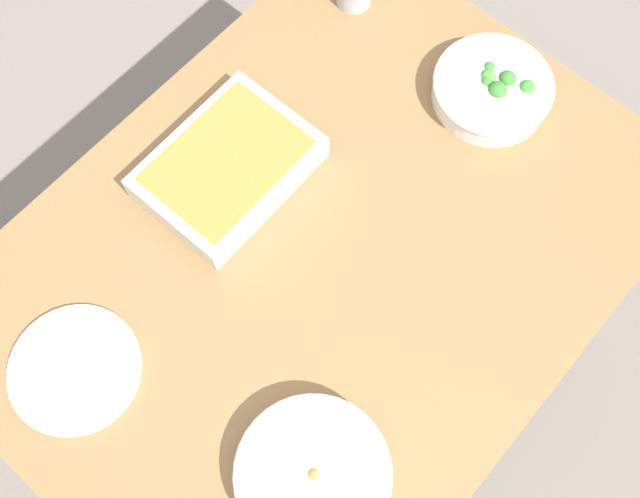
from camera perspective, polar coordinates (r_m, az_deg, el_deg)
name	(u,v)px	position (r m, az deg, el deg)	size (l,w,h in m)	color
ground_plane	(320,349)	(2.02, 0.00, -7.63)	(6.00, 6.00, 0.00)	slate
dining_table	(320,266)	(1.39, 0.00, -1.34)	(1.20, 0.90, 0.74)	olive
stew_bowl	(313,475)	(1.19, -0.55, -16.86)	(0.24, 0.24, 0.06)	white
broccoli_bowl	(492,89)	(1.46, 13.02, 11.85)	(0.23, 0.23, 0.07)	white
baking_dish	(229,165)	(1.35, -6.94, 6.35)	(0.30, 0.22, 0.06)	silver
side_plate	(75,369)	(1.30, -18.23, -8.73)	(0.22, 0.22, 0.01)	silver
spoon_by_stew	(291,460)	(1.22, -2.26, -15.78)	(0.04, 0.18, 0.01)	silver
spoon_by_broccoli	(469,104)	(1.46, 11.32, 10.79)	(0.17, 0.09, 0.01)	silver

